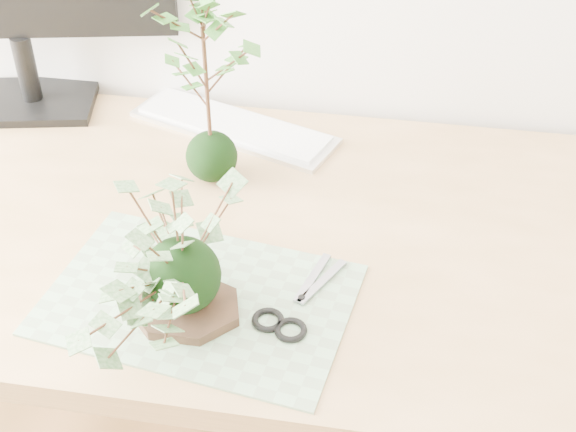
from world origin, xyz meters
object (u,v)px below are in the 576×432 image
object	(u,v)px
ivy_kokedama	(179,247)
maple_kokedama	(203,40)
keyboard	(234,126)
desk	(257,270)

from	to	relation	value
ivy_kokedama	maple_kokedama	bearing A→B (deg)	97.08
maple_kokedama	keyboard	world-z (taller)	maple_kokedama
ivy_kokedama	keyboard	bearing A→B (deg)	94.66
desk	maple_kokedama	bearing A→B (deg)	129.34
ivy_kokedama	maple_kokedama	distance (m)	0.34
maple_kokedama	keyboard	bearing A→B (deg)	89.62
ivy_kokedama	desk	bearing A→B (deg)	74.19
ivy_kokedama	maple_kokedama	size ratio (longest dim) A/B	0.99
maple_kokedama	ivy_kokedama	bearing A→B (deg)	-82.92
desk	maple_kokedama	xyz separation A→B (m)	(-0.10, 0.12, 0.34)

